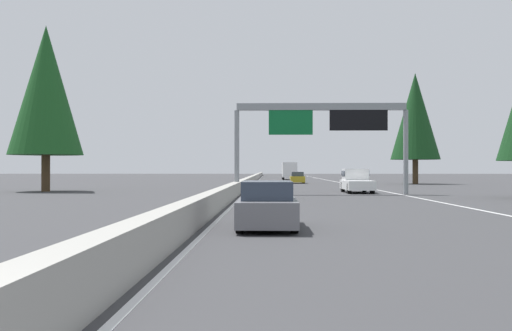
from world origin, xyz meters
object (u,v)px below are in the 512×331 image
at_px(sign_gantry_overhead, 323,122).
at_px(pickup_near_center, 356,181).
at_px(conifer_right_mid, 415,116).
at_px(conifer_left_near, 46,90).
at_px(box_truck_far_right, 289,170).
at_px(sedan_mid_left, 267,206).
at_px(sedan_far_center, 297,178).

relative_size(sign_gantry_overhead, pickup_near_center, 2.26).
height_order(pickup_near_center, conifer_right_mid, conifer_right_mid).
bearing_deg(conifer_left_near, box_truck_far_right, -22.25).
distance_m(box_truck_far_right, conifer_left_near, 57.60).
xyz_separation_m(sedan_mid_left, sedan_far_center, (57.19, -3.60, 0.00)).
bearing_deg(sign_gantry_overhead, sedan_mid_left, 170.79).
bearing_deg(sign_gantry_overhead, sedan_far_center, 0.68).
xyz_separation_m(sign_gantry_overhead, sedan_far_center, (32.61, 0.39, -4.60)).
distance_m(conifer_right_mid, conifer_left_near, 44.02).
relative_size(conifer_right_mid, conifer_left_near, 1.00).
relative_size(sedan_far_center, conifer_right_mid, 0.32).
height_order(sign_gantry_overhead, conifer_right_mid, conifer_right_mid).
distance_m(sedan_far_center, conifer_right_mid, 16.55).
bearing_deg(sedan_mid_left, box_truck_far_right, -2.36).
xyz_separation_m(box_truck_far_right, conifer_right_mid, (-27.97, -14.58, 6.70)).
xyz_separation_m(sign_gantry_overhead, conifer_left_near, (4.66, 22.26, 3.00)).
bearing_deg(sedan_mid_left, conifer_right_mid, -18.34).
relative_size(box_truck_far_right, conifer_left_near, 0.62).
relative_size(sedan_mid_left, conifer_left_near, 0.32).
xyz_separation_m(sedan_far_center, box_truck_far_right, (25.00, 0.21, 0.93)).
bearing_deg(sedan_far_center, sedan_mid_left, 176.40).
bearing_deg(sedan_far_center, box_truck_far_right, 0.47).
bearing_deg(conifer_left_near, sign_gantry_overhead, -101.82).
xyz_separation_m(sedan_mid_left, pickup_near_center, (27.69, -6.83, 0.23)).
bearing_deg(conifer_right_mid, sedan_far_center, 78.32).
distance_m(pickup_near_center, conifer_left_near, 26.20).
bearing_deg(conifer_right_mid, sign_gantry_overhead, 154.74).
xyz_separation_m(pickup_near_center, sedan_far_center, (29.50, 3.23, -0.23)).
height_order(sign_gantry_overhead, conifer_left_near, conifer_left_near).
distance_m(sedan_mid_left, pickup_near_center, 28.52).
distance_m(sign_gantry_overhead, conifer_left_near, 22.93).
distance_m(pickup_near_center, conifer_right_mid, 29.71).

